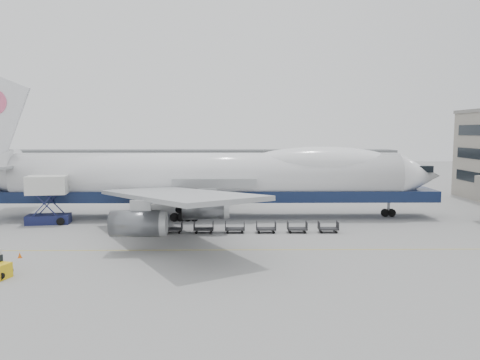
{
  "coord_description": "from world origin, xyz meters",
  "views": [
    {
      "loc": [
        3.53,
        -51.76,
        11.86
      ],
      "look_at": [
        4.3,
        6.0,
        5.79
      ],
      "focal_mm": 35.0,
      "sensor_mm": 36.0,
      "label": 1
    }
  ],
  "objects": [
    {
      "name": "traffic_cone",
      "position": [
        -16.59,
        -8.64,
        0.25
      ],
      "size": [
        0.37,
        0.37,
        0.54
      ],
      "rotation": [
        0.0,
        0.0,
        -0.23
      ],
      "color": "#E0590B",
      "rests_on": "ground"
    },
    {
      "name": "airliner",
      "position": [
        0.64,
        12.0,
        5.62
      ],
      "size": [
        67.0,
        55.3,
        19.98
      ],
      "color": "white",
      "rests_on": "ground"
    },
    {
      "name": "ground",
      "position": [
        0.0,
        0.0,
        0.0
      ],
      "size": [
        260.0,
        260.0,
        0.0
      ],
      "primitive_type": "plane",
      "color": "gray",
      "rests_on": "ground"
    },
    {
      "name": "catering_truck",
      "position": [
        -20.29,
        7.75,
        3.45
      ],
      "size": [
        5.61,
        4.22,
        6.17
      ],
      "rotation": [
        0.0,
        0.0,
        0.14
      ],
      "color": "#181D48",
      "rests_on": "ground"
    },
    {
      "name": "dolly_0",
      "position": [
        -7.3,
        1.96,
        0.53
      ],
      "size": [
        2.3,
        1.35,
        1.3
      ],
      "color": "#2D2D30",
      "rests_on": "ground"
    },
    {
      "name": "dolly_2",
      "position": [
        -0.0,
        1.96,
        0.53
      ],
      "size": [
        2.3,
        1.35,
        1.3
      ],
      "color": "#2D2D30",
      "rests_on": "ground"
    },
    {
      "name": "dolly_5",
      "position": [
        10.94,
        1.96,
        0.53
      ],
      "size": [
        2.3,
        1.35,
        1.3
      ],
      "color": "#2D2D30",
      "rests_on": "ground"
    },
    {
      "name": "apron_line",
      "position": [
        0.0,
        -6.0,
        0.01
      ],
      "size": [
        60.0,
        0.15,
        0.01
      ],
      "primitive_type": "cube",
      "color": "gold",
      "rests_on": "ground"
    },
    {
      "name": "hangar",
      "position": [
        -10.0,
        70.0,
        3.5
      ],
      "size": [
        110.0,
        8.0,
        7.0
      ],
      "primitive_type": "cube",
      "color": "slate",
      "rests_on": "ground"
    },
    {
      "name": "dolly_1",
      "position": [
        -3.65,
        1.96,
        0.53
      ],
      "size": [
        2.3,
        1.35,
        1.3
      ],
      "color": "#2D2D30",
      "rests_on": "ground"
    },
    {
      "name": "dolly_3",
      "position": [
        3.64,
        1.96,
        0.53
      ],
      "size": [
        2.3,
        1.35,
        1.3
      ],
      "color": "#2D2D30",
      "rests_on": "ground"
    },
    {
      "name": "dolly_4",
      "position": [
        7.29,
        1.96,
        0.53
      ],
      "size": [
        2.3,
        1.35,
        1.3
      ],
      "color": "#2D2D30",
      "rests_on": "ground"
    },
    {
      "name": "dolly_6",
      "position": [
        14.59,
        1.96,
        0.53
      ],
      "size": [
        2.3,
        1.35,
        1.3
      ],
      "color": "#2D2D30",
      "rests_on": "ground"
    }
  ]
}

